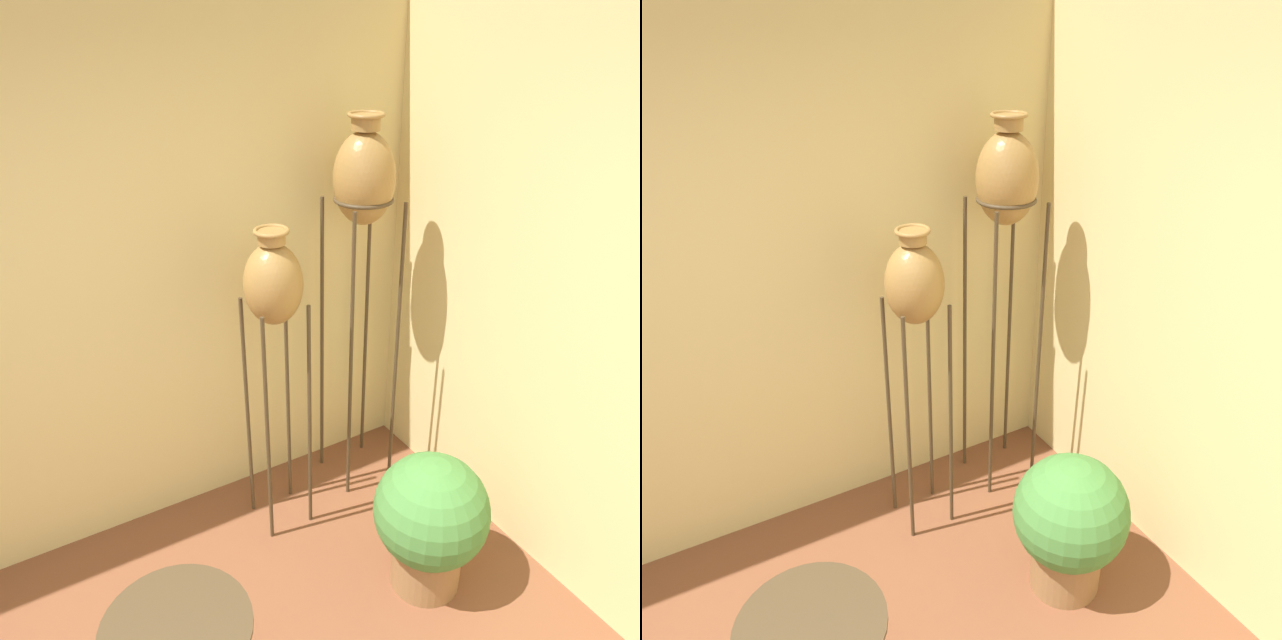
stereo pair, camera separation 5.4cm
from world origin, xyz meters
TOP-DOWN VIEW (x-y plane):
  - vase_stand_tall at (1.74, 1.89)m, footprint 0.32×0.32m
  - vase_stand_medium at (1.18, 1.78)m, footprint 0.28×0.28m
  - potted_plant at (1.58, 1.02)m, footprint 0.54×0.54m

SIDE VIEW (x-z plane):
  - potted_plant at x=1.58m, z-range 0.04..0.77m
  - vase_stand_medium at x=1.18m, z-range 0.53..2.21m
  - vase_stand_tall at x=1.74m, z-range 0.70..2.81m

